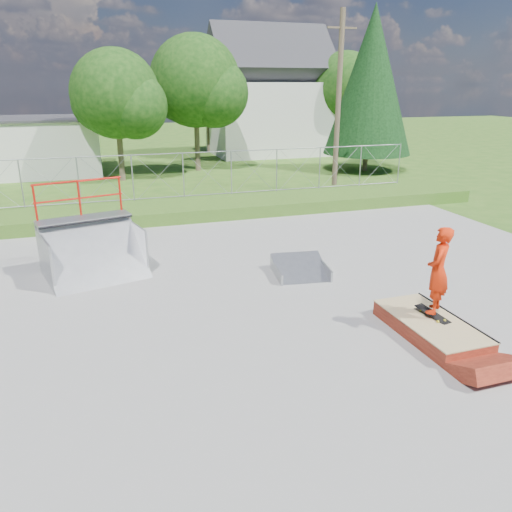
{
  "coord_description": "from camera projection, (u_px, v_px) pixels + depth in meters",
  "views": [
    {
      "loc": [
        -3.34,
        -9.46,
        4.85
      ],
      "look_at": [
        -0.01,
        0.91,
        1.1
      ],
      "focal_mm": 35.0,
      "sensor_mm": 36.0,
      "label": 1
    }
  ],
  "objects": [
    {
      "name": "tree_right_far",
      "position": [
        349.0,
        89.0,
        35.16
      ],
      "size": [
        5.1,
        4.8,
        7.12
      ],
      "color": "brown",
      "rests_on": "ground"
    },
    {
      "name": "flat_bank_ramp",
      "position": [
        300.0,
        269.0,
        13.28
      ],
      "size": [
        1.54,
        1.62,
        0.42
      ],
      "primitive_type": null,
      "rotation": [
        0.0,
        0.0,
        -0.13
      ],
      "color": "#95989D",
      "rests_on": "concrete_pad"
    },
    {
      "name": "skateboard",
      "position": [
        433.0,
        314.0,
        10.18
      ],
      "size": [
        0.39,
        0.82,
        0.13
      ],
      "primitive_type": "cube",
      "rotation": [
        0.14,
        0.0,
        0.22
      ],
      "color": "black",
      "rests_on": "grind_box"
    },
    {
      "name": "concrete_pad",
      "position": [
        269.0,
        315.0,
        11.06
      ],
      "size": [
        20.0,
        16.0,
        0.04
      ],
      "primitive_type": "cube",
      "color": "gray",
      "rests_on": "ground"
    },
    {
      "name": "utility_building_flat",
      "position": [
        7.0,
        148.0,
        28.06
      ],
      "size": [
        10.0,
        6.0,
        3.0
      ],
      "primitive_type": "cube",
      "color": "silver",
      "rests_on": "ground"
    },
    {
      "name": "quarter_pipe",
      "position": [
        92.0,
        233.0,
        12.92
      ],
      "size": [
        2.86,
        2.59,
        2.43
      ],
      "primitive_type": null,
      "rotation": [
        0.0,
        0.0,
        0.25
      ],
      "color": "#95989D",
      "rests_on": "concrete_pad"
    },
    {
      "name": "ground",
      "position": [
        269.0,
        316.0,
        11.06
      ],
      "size": [
        120.0,
        120.0,
        0.0
      ],
      "primitive_type": "plane",
      "color": "#31601B",
      "rests_on": "ground"
    },
    {
      "name": "tree_left_near",
      "position": [
        121.0,
        97.0,
        25.23
      ],
      "size": [
        4.76,
        4.48,
        6.65
      ],
      "color": "brown",
      "rests_on": "ground"
    },
    {
      "name": "grass_berm",
      "position": [
        189.0,
        209.0,
        19.53
      ],
      "size": [
        24.0,
        3.0,
        0.5
      ],
      "primitive_type": "cube",
      "color": "#31601B",
      "rests_on": "ground"
    },
    {
      "name": "chain_link_fence",
      "position": [
        183.0,
        175.0,
        20.06
      ],
      "size": [
        20.0,
        0.06,
        1.8
      ],
      "primitive_type": null,
      "color": "gray",
      "rests_on": "grass_berm"
    },
    {
      "name": "tree_center",
      "position": [
        201.0,
        85.0,
        28.12
      ],
      "size": [
        5.44,
        5.12,
        7.6
      ],
      "color": "brown",
      "rests_on": "ground"
    },
    {
      "name": "gable_house",
      "position": [
        268.0,
        100.0,
        35.82
      ],
      "size": [
        8.4,
        6.08,
        8.94
      ],
      "color": "silver",
      "rests_on": "ground"
    },
    {
      "name": "skater",
      "position": [
        438.0,
        274.0,
        9.9
      ],
      "size": [
        0.76,
        0.76,
        1.78
      ],
      "primitive_type": "imported",
      "rotation": [
        0.0,
        0.0,
        3.92
      ],
      "color": "red",
      "rests_on": "grind_box"
    },
    {
      "name": "tree_back_mid",
      "position": [
        211.0,
        102.0,
        36.47
      ],
      "size": [
        4.08,
        3.84,
        5.7
      ],
      "color": "brown",
      "rests_on": "ground"
    },
    {
      "name": "grind_box",
      "position": [
        430.0,
        328.0,
        10.11
      ],
      "size": [
        1.21,
        2.46,
        0.36
      ],
      "rotation": [
        0.0,
        0.0,
        0.01
      ],
      "color": "maroon",
      "rests_on": "concrete_pad"
    },
    {
      "name": "utility_pole",
      "position": [
        338.0,
        104.0,
        22.73
      ],
      "size": [
        0.24,
        0.24,
        8.0
      ],
      "primitive_type": "cylinder",
      "color": "brown",
      "rests_on": "ground"
    },
    {
      "name": "conifer_tree",
      "position": [
        371.0,
        81.0,
        28.2
      ],
      "size": [
        5.04,
        5.04,
        9.1
      ],
      "color": "brown",
      "rests_on": "ground"
    }
  ]
}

